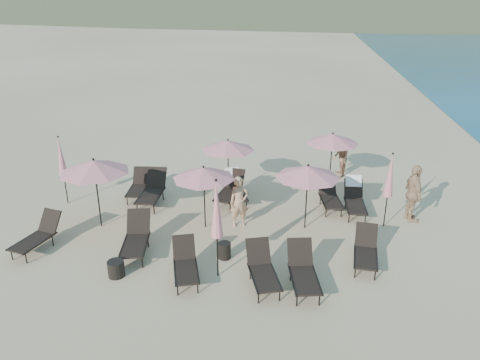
# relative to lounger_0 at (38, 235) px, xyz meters

# --- Properties ---
(ground) EXTENTS (800.00, 800.00, 0.00)m
(ground) POSITION_rel_lounger_0_xyz_m (5.99, -0.32, -0.44)
(ground) COLOR #D6BA8C
(ground) RESTS_ON ground
(lounger_0) EXTENTS (1.00, 1.73, 0.94)m
(lounger_0) POSITION_rel_lounger_0_xyz_m (0.00, 0.00, 0.00)
(lounger_0) COLOR black
(lounger_0) RESTS_ON ground
(lounger_1) EXTENTS (0.95, 1.84, 1.01)m
(lounger_1) POSITION_rel_lounger_0_xyz_m (2.84, 0.14, 0.03)
(lounger_1) COLOR black
(lounger_1) RESTS_ON ground
(lounger_2) EXTENTS (1.02, 1.66, 0.90)m
(lounger_2) POSITION_rel_lounger_0_xyz_m (4.50, -0.92, -0.02)
(lounger_2) COLOR black
(lounger_2) RESTS_ON ground
(lounger_3) EXTENTS (1.07, 1.75, 0.94)m
(lounger_3) POSITION_rel_lounger_0_xyz_m (6.48, -0.96, 0.00)
(lounger_3) COLOR black
(lounger_3) RESTS_ON ground
(lounger_4) EXTENTS (0.91, 1.78, 0.97)m
(lounger_4) POSITION_rel_lounger_0_xyz_m (7.49, -0.93, 0.02)
(lounger_4) COLOR black
(lounger_4) RESTS_ON ground
(lounger_5) EXTENTS (0.78, 1.64, 0.91)m
(lounger_5) POSITION_rel_lounger_0_xyz_m (9.16, 0.30, -0.01)
(lounger_5) COLOR black
(lounger_5) RESTS_ON ground
(lounger_6) EXTENTS (0.73, 1.61, 0.90)m
(lounger_6) POSITION_rel_lounger_0_xyz_m (1.67, 3.87, -0.02)
(lounger_6) COLOR black
(lounger_6) RESTS_ON ground
(lounger_7) EXTENTS (0.72, 1.83, 1.05)m
(lounger_7) POSITION_rel_lounger_0_xyz_m (2.33, 3.39, 0.05)
(lounger_7) COLOR black
(lounger_7) RESTS_ON ground
(lounger_8) EXTENTS (0.95, 1.79, 0.98)m
(lounger_8) POSITION_rel_lounger_0_xyz_m (4.98, 3.84, 0.02)
(lounger_8) COLOR black
(lounger_8) RESTS_ON ground
(lounger_9) EXTENTS (1.05, 1.69, 1.00)m
(lounger_9) POSITION_rel_lounger_0_xyz_m (5.13, 4.00, 0.04)
(lounger_9) COLOR black
(lounger_9) RESTS_ON ground
(lounger_10) EXTENTS (0.84, 1.67, 0.92)m
(lounger_10) POSITION_rel_lounger_0_xyz_m (8.39, 3.78, -0.01)
(lounger_10) COLOR black
(lounger_10) RESTS_ON ground
(lounger_11) EXTENTS (0.66, 1.71, 1.05)m
(lounger_11) POSITION_rel_lounger_0_xyz_m (9.19, 3.57, 0.07)
(lounger_11) COLOR black
(lounger_11) RESTS_ON ground
(umbrella_open_0) EXTENTS (2.10, 2.10, 2.26)m
(umbrella_open_0) POSITION_rel_lounger_0_xyz_m (1.21, 1.54, 1.56)
(umbrella_open_0) COLOR black
(umbrella_open_0) RESTS_ON ground
(umbrella_open_1) EXTENTS (1.90, 1.90, 2.05)m
(umbrella_open_1) POSITION_rel_lounger_0_xyz_m (4.47, 1.87, 1.37)
(umbrella_open_1) COLOR black
(umbrella_open_1) RESTS_ON ground
(umbrella_open_2) EXTENTS (1.97, 1.97, 2.12)m
(umbrella_open_2) POSITION_rel_lounger_0_xyz_m (7.56, 2.20, 1.44)
(umbrella_open_2) COLOR black
(umbrella_open_2) RESTS_ON ground
(umbrella_open_3) EXTENTS (1.89, 1.89, 2.03)m
(umbrella_open_3) POSITION_rel_lounger_0_xyz_m (4.80, 4.65, 1.36)
(umbrella_open_3) COLOR black
(umbrella_open_3) RESTS_ON ground
(umbrella_open_4) EXTENTS (1.94, 1.94, 2.09)m
(umbrella_open_4) POSITION_rel_lounger_0_xyz_m (8.50, 5.72, 1.41)
(umbrella_open_4) COLOR black
(umbrella_open_4) RESTS_ON ground
(umbrella_closed_0) EXTENTS (0.32, 0.32, 2.72)m
(umbrella_closed_0) POSITION_rel_lounger_0_xyz_m (5.31, -0.73, 1.46)
(umbrella_closed_0) COLOR black
(umbrella_closed_0) RESTS_ON ground
(umbrella_closed_1) EXTENTS (0.29, 0.29, 2.44)m
(umbrella_closed_1) POSITION_rel_lounger_0_xyz_m (10.03, 2.60, 1.26)
(umbrella_closed_1) COLOR black
(umbrella_closed_1) RESTS_ON ground
(umbrella_closed_2) EXTENTS (0.28, 0.28, 2.43)m
(umbrella_closed_2) POSITION_rel_lounger_0_xyz_m (-0.64, 3.05, 1.25)
(umbrella_closed_2) COLOR black
(umbrella_closed_2) RESTS_ON ground
(side_table_0) EXTENTS (0.44, 0.44, 0.44)m
(side_table_0) POSITION_rel_lounger_0_xyz_m (2.70, -1.08, -0.22)
(side_table_0) COLOR black
(side_table_0) RESTS_ON ground
(side_table_1) EXTENTS (0.35, 0.35, 0.47)m
(side_table_1) POSITION_rel_lounger_0_xyz_m (5.35, 0.13, -0.20)
(side_table_1) COLOR black
(side_table_1) RESTS_ON ground
(beachgoer_a) EXTENTS (0.69, 0.57, 1.64)m
(beachgoer_a) POSITION_rel_lounger_0_xyz_m (5.52, 2.08, 0.38)
(beachgoer_a) COLOR tan
(beachgoer_a) RESTS_ON ground
(beachgoer_b) EXTENTS (0.68, 0.82, 1.52)m
(beachgoer_b) POSITION_rel_lounger_0_xyz_m (8.95, 6.78, 0.32)
(beachgoer_b) COLOR #A57455
(beachgoer_b) RESTS_ON ground
(beachgoer_c) EXTENTS (0.63, 1.17, 1.89)m
(beachgoer_c) POSITION_rel_lounger_0_xyz_m (10.92, 3.09, 0.51)
(beachgoer_c) COLOR tan
(beachgoer_c) RESTS_ON ground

